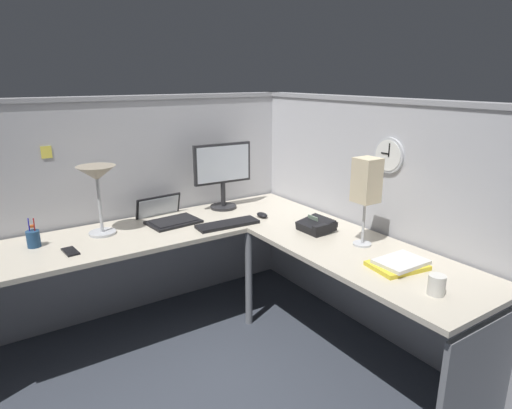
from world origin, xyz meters
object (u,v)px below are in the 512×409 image
Objects in this scene: laptop at (167,216)px; desk_lamp_dome at (97,179)px; desk_lamp_paper at (366,183)px; pen_cup at (33,238)px; office_phone at (317,226)px; computer_mouse at (262,215)px; wall_clock at (389,155)px; coffee_mug at (437,285)px; monitor at (223,171)px; keyboard at (228,224)px; cell_phone at (70,251)px; book_stack at (399,264)px.

desk_lamp_dome reaches higher than laptop.
laptop is 1.41m from desk_lamp_paper.
office_phone is (1.58, -0.73, -0.02)m from pen_cup.
wall_clock reaches higher than computer_mouse.
laptop is 1.84m from coffee_mug.
coffee_mug is (0.13, -1.76, -0.25)m from monitor.
monitor is at bearing 108.49° from computer_mouse.
keyboard is at bearing 135.23° from office_phone.
computer_mouse is 1.08× the size of coffee_mug.
wall_clock reaches higher than pen_cup.
cell_phone is at bearing -138.74° from desk_lamp_dome.
keyboard is 1.42m from coffee_mug.
cell_phone is at bearing 176.91° from computer_mouse.
desk_lamp_paper is at bearing -77.98° from office_phone.
keyboard is at bearing -175.49° from computer_mouse.
pen_cup is (-0.40, -0.00, -0.31)m from desk_lamp_dome.
desk_lamp_paper is at bearing 73.96° from coffee_mug.
book_stack is (-0.01, -0.67, -0.02)m from office_phone.
cell_phone is at bearing 139.80° from book_stack.
cell_phone is at bearing 131.52° from coffee_mug.
monitor reaches higher than laptop.
cell_phone is (-1.29, 0.07, -0.01)m from computer_mouse.
laptop reaches higher than keyboard.
wall_clock is (0.35, 0.41, 0.49)m from book_stack.
pen_cup is 0.27m from cell_phone.
keyboard is at bearing -49.89° from laptop.
computer_mouse is 0.20× the size of desk_lamp_paper.
book_stack is 3.21× the size of coffee_mug.
monitor is 0.94× the size of desk_lamp_paper.
laptop is 1.96× the size of office_phone.
cell_phone is (-0.24, -0.21, -0.36)m from desk_lamp_dome.
book_stack is 1.40× the size of wall_clock.
wall_clock is at bearing -57.01° from computer_mouse.
book_stack is (0.41, -1.09, 0.01)m from keyboard.
wall_clock reaches higher than book_stack.
desk_lamp_paper is at bearing 76.07° from book_stack.
computer_mouse is at bearing -28.69° from laptop.
laptop reaches higher than book_stack.
pen_cup is at bearing 147.35° from desk_lamp_paper.
office_phone is (1.42, -0.52, 0.03)m from cell_phone.
monitor is at bearing 3.50° from laptop.
book_stack is (0.11, -1.12, 0.00)m from computer_mouse.
computer_mouse is (0.59, -0.33, -0.01)m from laptop.
laptop is at bearing -176.50° from monitor.
monitor is at bearing 4.57° from desk_lamp_dome.
cell_phone is at bearing -166.38° from monitor.
desk_lamp_paper is (0.20, -0.78, 0.37)m from computer_mouse.
monitor is 1.52m from book_stack.
pen_cup is at bearing 131.05° from coffee_mug.
monitor is 1.18m from desk_lamp_paper.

